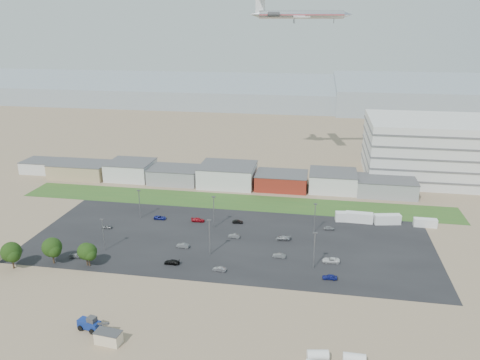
% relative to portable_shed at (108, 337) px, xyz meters
% --- Properties ---
extents(ground, '(700.00, 700.00, 0.00)m').
position_rel_portable_shed_xyz_m(ground, '(10.13, 31.63, -1.37)').
color(ground, '#826D53').
rests_on(ground, ground).
extents(parking_lot, '(120.00, 50.00, 0.01)m').
position_rel_portable_shed_xyz_m(parking_lot, '(15.13, 51.63, -1.37)').
color(parking_lot, black).
rests_on(parking_lot, ground).
extents(grass_strip, '(160.00, 16.00, 0.02)m').
position_rel_portable_shed_xyz_m(grass_strip, '(10.13, 83.63, -1.36)').
color(grass_strip, '#2C5821').
rests_on(grass_strip, ground).
extents(hills_backdrop, '(700.00, 200.00, 9.00)m').
position_rel_portable_shed_xyz_m(hills_backdrop, '(50.13, 346.63, 3.13)').
color(hills_backdrop, gray).
rests_on(hills_backdrop, ground).
extents(building_row, '(170.00, 20.00, 8.00)m').
position_rel_portable_shed_xyz_m(building_row, '(-6.87, 102.63, 2.63)').
color(building_row, silver).
rests_on(building_row, ground).
extents(parking_garage, '(80.00, 40.00, 25.00)m').
position_rel_portable_shed_xyz_m(parking_garage, '(100.13, 126.63, 11.13)').
color(parking_garage, silver).
rests_on(parking_garage, ground).
extents(portable_shed, '(5.72, 3.40, 2.74)m').
position_rel_portable_shed_xyz_m(portable_shed, '(0.00, 0.00, 0.00)').
color(portable_shed, beige).
rests_on(portable_shed, ground).
extents(telehandler, '(8.33, 4.39, 3.31)m').
position_rel_portable_shed_xyz_m(telehandler, '(-6.02, 3.54, 0.28)').
color(telehandler, navy).
rests_on(telehandler, ground).
extents(storage_tank_nw, '(4.39, 2.70, 2.47)m').
position_rel_portable_shed_xyz_m(storage_tank_nw, '(42.16, 2.14, -0.14)').
color(storage_tank_nw, silver).
rests_on(storage_tank_nw, ground).
extents(storage_tank_ne, '(4.27, 2.15, 2.56)m').
position_rel_portable_shed_xyz_m(storage_tank_ne, '(49.05, 2.27, -0.09)').
color(storage_tank_ne, silver).
rests_on(storage_tank_ne, ground).
extents(box_trailer_a, '(8.45, 3.39, 3.09)m').
position_rel_portable_shed_xyz_m(box_trailer_a, '(50.85, 72.57, 0.17)').
color(box_trailer_a, silver).
rests_on(box_trailer_a, ground).
extents(box_trailer_b, '(8.86, 3.10, 3.28)m').
position_rel_portable_shed_xyz_m(box_trailer_b, '(54.43, 72.38, 0.27)').
color(box_trailer_b, silver).
rests_on(box_trailer_b, ground).
extents(box_trailer_c, '(8.80, 4.28, 3.17)m').
position_rel_portable_shed_xyz_m(box_trailer_c, '(63.40, 72.56, 0.21)').
color(box_trailer_c, silver).
rests_on(box_trailer_c, ground).
extents(box_trailer_d, '(7.22, 2.31, 2.70)m').
position_rel_portable_shed_xyz_m(box_trailer_d, '(75.18, 72.29, -0.02)').
color(box_trailer_d, silver).
rests_on(box_trailer_d, ground).
extents(tree_left, '(5.70, 5.70, 8.55)m').
position_rel_portable_shed_xyz_m(tree_left, '(-38.56, 24.66, 2.90)').
color(tree_left, black).
rests_on(tree_left, ground).
extents(tree_mid, '(5.66, 5.66, 8.49)m').
position_rel_portable_shed_xyz_m(tree_mid, '(-29.47, 29.10, 2.87)').
color(tree_mid, black).
rests_on(tree_mid, ground).
extents(tree_right, '(4.94, 4.94, 7.41)m').
position_rel_portable_shed_xyz_m(tree_right, '(-19.92, 29.60, 2.33)').
color(tree_right, black).
rests_on(tree_right, ground).
extents(tree_near, '(4.92, 4.92, 7.39)m').
position_rel_portable_shed_xyz_m(tree_near, '(-19.19, 29.46, 2.32)').
color(tree_near, black).
rests_on(tree_near, ground).
extents(lightpole_front_l, '(1.14, 0.48, 9.69)m').
position_rel_portable_shed_xyz_m(lightpole_front_l, '(-19.28, 38.89, 3.48)').
color(lightpole_front_l, slate).
rests_on(lightpole_front_l, ground).
extents(lightpole_front_m, '(1.25, 0.52, 10.64)m').
position_rel_portable_shed_xyz_m(lightpole_front_m, '(11.29, 41.50, 3.95)').
color(lightpole_front_m, slate).
rests_on(lightpole_front_m, ground).
extents(lightpole_front_r, '(1.23, 0.51, 10.46)m').
position_rel_portable_shed_xyz_m(lightpole_front_r, '(40.39, 38.52, 3.86)').
color(lightpole_front_r, slate).
rests_on(lightpole_front_r, ground).
extents(lightpole_back_l, '(1.16, 0.48, 9.86)m').
position_rel_portable_shed_xyz_m(lightpole_back_l, '(-17.95, 63.23, 3.56)').
color(lightpole_back_l, slate).
rests_on(lightpole_back_l, ground).
extents(lightpole_back_m, '(1.24, 0.52, 10.57)m').
position_rel_portable_shed_xyz_m(lightpole_back_m, '(8.28, 59.95, 3.91)').
color(lightpole_back_m, slate).
rests_on(lightpole_back_m, ground).
extents(lightpole_back_r, '(1.13, 0.47, 9.59)m').
position_rel_portable_shed_xyz_m(lightpole_back_r, '(40.02, 61.69, 3.42)').
color(lightpole_back_r, slate).
rests_on(lightpole_back_r, ground).
extents(airliner, '(47.94, 37.08, 12.75)m').
position_rel_portable_shed_xyz_m(airliner, '(29.80, 133.03, 64.57)').
color(airliner, silver).
extents(parked_car_0, '(4.80, 2.38, 1.31)m').
position_rel_portable_shed_xyz_m(parked_car_0, '(45.05, 42.71, -0.72)').
color(parked_car_0, silver).
rests_on(parked_car_0, ground).
extents(parked_car_1, '(3.76, 1.57, 1.21)m').
position_rel_portable_shed_xyz_m(parked_car_1, '(30.80, 43.06, -0.77)').
color(parked_car_1, '#595B5E').
rests_on(parked_car_1, ground).
extents(parked_car_2, '(3.82, 1.59, 1.29)m').
position_rel_portable_shed_xyz_m(parked_car_2, '(44.68, 33.56, -0.73)').
color(parked_car_2, navy).
rests_on(parked_car_2, ground).
extents(parked_car_3, '(4.24, 1.74, 1.23)m').
position_rel_portable_shed_xyz_m(parked_car_3, '(2.41, 34.20, -0.76)').
color(parked_car_3, black).
rests_on(parked_car_3, ground).
extents(parked_car_4, '(3.94, 1.69, 1.26)m').
position_rel_portable_shed_xyz_m(parked_car_4, '(2.49, 44.37, -0.74)').
color(parked_car_4, '#595B5E').
rests_on(parked_car_4, ground).
extents(parked_car_5, '(3.31, 1.60, 1.09)m').
position_rel_portable_shed_xyz_m(parked_car_5, '(-25.35, 53.17, -0.83)').
color(parked_car_5, '#595B5E').
rests_on(parked_car_5, ground).
extents(parked_car_6, '(4.52, 2.07, 1.28)m').
position_rel_portable_shed_xyz_m(parked_car_6, '(1.99, 63.47, -0.73)').
color(parked_car_6, maroon).
rests_on(parked_car_6, ground).
extents(parked_car_7, '(3.67, 1.48, 1.19)m').
position_rel_portable_shed_xyz_m(parked_car_7, '(16.03, 53.45, -0.78)').
color(parked_car_7, '#595B5E').
rests_on(parked_car_7, ground).
extents(parked_car_8, '(3.48, 1.60, 1.16)m').
position_rel_portable_shed_xyz_m(parked_car_8, '(44.70, 64.42, -0.79)').
color(parked_car_8, '#A5A5AA').
rests_on(parked_car_8, ground).
extents(parked_car_9, '(4.17, 2.01, 1.15)m').
position_rel_portable_shed_xyz_m(parked_car_9, '(-11.04, 63.20, -0.80)').
color(parked_car_9, navy).
rests_on(parked_car_9, ground).
extents(parked_car_10, '(4.23, 2.04, 1.19)m').
position_rel_portable_shed_xyz_m(parked_car_10, '(-24.81, 33.18, -0.78)').
color(parked_car_10, '#595B5E').
rests_on(parked_car_10, ground).
extents(parked_car_11, '(3.47, 1.38, 1.12)m').
position_rel_portable_shed_xyz_m(parked_car_11, '(15.14, 64.37, -0.81)').
color(parked_car_11, black).
rests_on(parked_car_11, ground).
extents(parked_car_12, '(4.60, 2.16, 1.30)m').
position_rel_portable_shed_xyz_m(parked_car_12, '(30.87, 54.45, -0.72)').
color(parked_car_12, '#A5A5AA').
rests_on(parked_car_12, ground).
extents(parked_car_13, '(3.60, 1.52, 1.16)m').
position_rel_portable_shed_xyz_m(parked_car_13, '(15.98, 32.71, -0.79)').
color(parked_car_13, '#A5A5AA').
rests_on(parked_car_13, ground).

